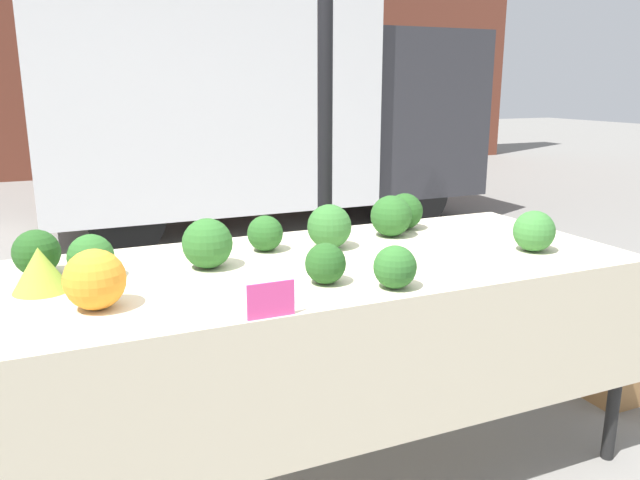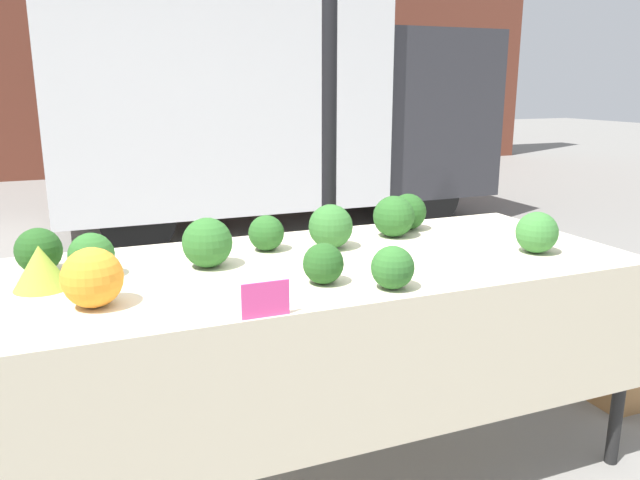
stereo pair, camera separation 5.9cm
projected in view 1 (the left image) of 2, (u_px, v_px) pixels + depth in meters
ground_plane at (320, 466)px, 2.50m from camera, size 40.00×40.00×0.00m
tent_pole at (325, 125)px, 2.88m from camera, size 0.07×0.07×2.61m
parked_truck at (246, 92)px, 6.50m from camera, size 4.54×1.99×2.71m
market_table at (328, 290)px, 2.26m from camera, size 2.32×0.96×0.86m
orange_cauliflower at (95, 280)px, 1.79m from camera, size 0.18×0.18×0.18m
romanesco_head at (40, 269)px, 1.95m from camera, size 0.18×0.18×0.14m
broccoli_head_0 at (405, 211)px, 2.78m from camera, size 0.16×0.16×0.16m
broccoli_head_1 at (325, 264)px, 2.02m from camera, size 0.13×0.13×0.13m
broccoli_head_2 at (91, 257)px, 2.07m from camera, size 0.15×0.15×0.15m
broccoli_head_3 at (391, 216)px, 2.65m from camera, size 0.18×0.18×0.18m
broccoli_head_4 at (534, 231)px, 2.41m from camera, size 0.16×0.16×0.16m
broccoli_head_5 at (329, 226)px, 2.46m from camera, size 0.18×0.18×0.18m
broccoli_head_6 at (395, 267)px, 1.98m from camera, size 0.14×0.14×0.14m
broccoli_head_7 at (265, 233)px, 2.42m from camera, size 0.14×0.14×0.14m
broccoli_head_8 at (36, 253)px, 2.11m from camera, size 0.16×0.16×0.16m
broccoli_head_9 at (207, 243)px, 2.19m from camera, size 0.18×0.18×0.18m
price_sign at (271, 300)px, 1.73m from camera, size 0.14×0.01×0.10m
produce_crate at (619, 360)px, 3.11m from camera, size 0.47×0.38×0.31m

